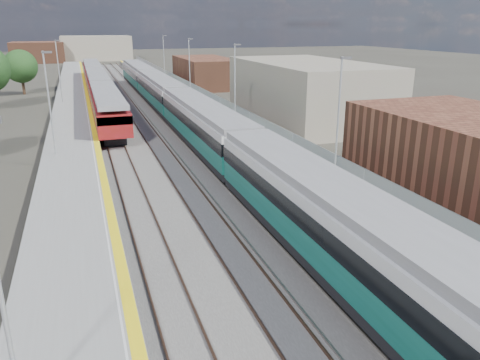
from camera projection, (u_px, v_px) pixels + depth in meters
ground at (158, 120)px, 52.89m from camera, size 320.00×320.00×0.00m
ballast_bed at (135, 117)px, 54.43m from camera, size 10.50×155.00×0.06m
tracks at (138, 114)px, 56.10m from camera, size 8.96×160.00×0.17m
platform_right at (198, 109)px, 56.57m from camera, size 4.70×155.00×8.52m
platform_left at (73, 116)px, 52.20m from camera, size 4.30×155.00×8.52m
buildings at (32, 23)px, 123.54m from camera, size 72.00×185.50×40.00m
green_train at (178, 104)px, 48.52m from camera, size 3.09×85.98×3.40m
red_train at (98, 85)px, 65.86m from camera, size 2.95×59.80×3.72m
tree_c at (21, 66)px, 70.86m from camera, size 4.96×4.96×6.72m
tree_d at (288, 71)px, 69.43m from camera, size 4.30×4.30×5.83m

